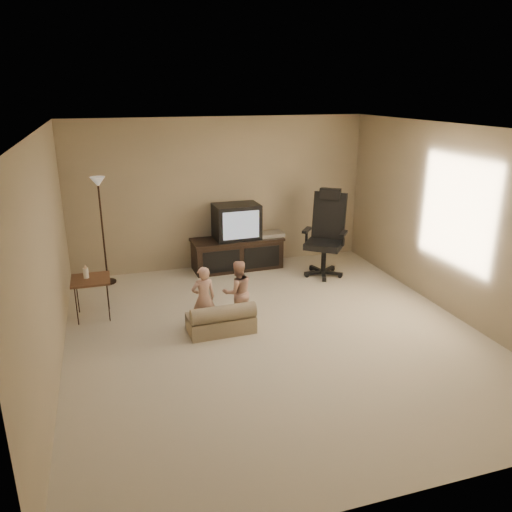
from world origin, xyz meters
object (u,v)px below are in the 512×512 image
Objects in this scene: child_sofa at (222,320)px; tv_stand at (237,242)px; side_table at (90,280)px; toddler_left at (204,298)px; toddler_right at (238,292)px; floor_lamp at (100,207)px; office_chair at (325,245)px.

tv_stand is at bearing 68.47° from child_sofa.
toddler_left reaches higher than side_table.
toddler_right is (-0.54, -2.00, -0.04)m from tv_stand.
side_table is at bearing -99.65° from floor_lamp.
toddler_right is at bearing -175.75° from toddler_left.
office_chair is (1.30, -0.70, 0.04)m from tv_stand.
office_chair reaches higher than toddler_right.
tv_stand is at bearing -169.70° from office_chair.
tv_stand is 2.13× the size of side_table.
floor_lamp is 2.01× the size of child_sofa.
tv_stand reaches higher than side_table.
office_chair is 1.89× the size of side_table.
child_sofa is (-2.12, -1.54, -0.34)m from office_chair.
toddler_left is (-0.19, 0.16, 0.26)m from child_sofa.
side_table is at bearing -153.28° from tv_stand.
toddler_right is (-1.84, -1.31, -0.08)m from office_chair.
toddler_left is (1.35, -0.79, -0.11)m from side_table.
floor_lamp is at bearing -55.30° from toddler_right.
office_chair is 2.26m from toddler_right.
side_table is 1.85m from child_sofa.
toddler_left is 0.47m from toddler_right.
tv_stand is at bearing -120.63° from toddler_left.
toddler_right reaches higher than side_table.
toddler_right is at bearing -106.90° from tv_stand.
toddler_right is (1.82, -0.72, -0.11)m from side_table.
floor_lamp reaches higher than tv_stand.
side_table is 1.96m from toddler_right.
side_table is 1.57m from toddler_left.
tv_stand is 2.31m from toddler_left.
side_table reaches higher than child_sofa.
office_chair is 1.67× the size of child_sofa.
floor_lamp is (-2.14, -0.05, 0.76)m from tv_stand.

